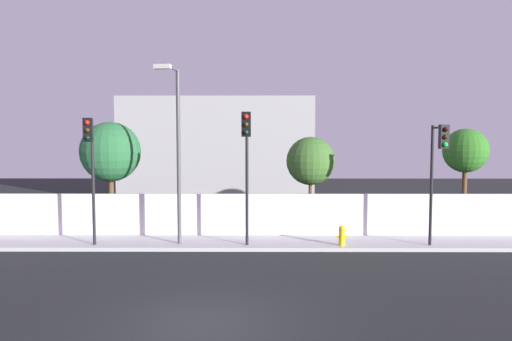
# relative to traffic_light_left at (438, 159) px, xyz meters

# --- Properties ---
(ground_plane) EXTENTS (80.00, 80.00, 0.00)m
(ground_plane) POSITION_rel_traffic_light_left_xyz_m (-8.15, -7.08, -3.58)
(ground_plane) COLOR black
(sidewalk) EXTENTS (36.00, 2.40, 0.15)m
(sidewalk) POSITION_rel_traffic_light_left_xyz_m (-8.15, 1.12, -3.51)
(sidewalk) COLOR #B5B5B5
(sidewalk) RESTS_ON ground
(perimeter_wall) EXTENTS (36.00, 0.18, 1.80)m
(perimeter_wall) POSITION_rel_traffic_light_left_xyz_m (-8.15, 2.41, -2.53)
(perimeter_wall) COLOR white
(perimeter_wall) RESTS_ON sidewalk
(traffic_light_left) EXTENTS (0.36, 1.11, 4.73)m
(traffic_light_left) POSITION_rel_traffic_light_left_xyz_m (0.00, 0.00, 0.00)
(traffic_light_left) COLOR black
(traffic_light_left) RESTS_ON sidewalk
(traffic_light_center) EXTENTS (0.40, 1.12, 4.98)m
(traffic_light_center) POSITION_rel_traffic_light_left_xyz_m (-13.29, 0.01, 0.17)
(traffic_light_center) COLOR black
(traffic_light_center) RESTS_ON sidewalk
(traffic_light_right) EXTENTS (0.34, 1.63, 5.17)m
(traffic_light_right) POSITION_rel_traffic_light_left_xyz_m (-7.30, -0.24, 0.32)
(traffic_light_right) COLOR black
(traffic_light_right) RESTS_ON sidewalk
(street_lamp_curbside) EXTENTS (0.63, 1.99, 6.91)m
(street_lamp_curbside) POSITION_rel_traffic_light_left_xyz_m (-10.05, 0.41, 0.64)
(street_lamp_curbside) COLOR #4C4C51
(street_lamp_curbside) RESTS_ON sidewalk
(fire_hydrant) EXTENTS (0.44, 0.26, 0.80)m
(fire_hydrant) POSITION_rel_traffic_light_left_xyz_m (-3.57, 0.34, -3.01)
(fire_hydrant) COLOR gold
(fire_hydrant) RESTS_ON sidewalk
(roadside_tree_leftmost) EXTENTS (2.73, 2.73, 5.12)m
(roadside_tree_leftmost) POSITION_rel_traffic_light_left_xyz_m (-13.61, 3.43, 0.15)
(roadside_tree_leftmost) COLOR brown
(roadside_tree_leftmost) RESTS_ON ground
(roadside_tree_midleft) EXTENTS (2.21, 2.21, 4.44)m
(roadside_tree_midleft) POSITION_rel_traffic_light_left_xyz_m (-4.48, 3.43, -0.26)
(roadside_tree_midleft) COLOR brown
(roadside_tree_midleft) RESTS_ON ground
(roadside_tree_midright) EXTENTS (2.00, 2.00, 4.81)m
(roadside_tree_midright) POSITION_rel_traffic_light_left_xyz_m (2.55, 3.43, 0.19)
(roadside_tree_midright) COLOR brown
(roadside_tree_midright) RESTS_ON ground
(low_building_distant) EXTENTS (13.41, 6.00, 7.21)m
(low_building_distant) POSITION_rel_traffic_light_left_xyz_m (-9.78, 16.41, 0.02)
(low_building_distant) COLOR #9D9D9D
(low_building_distant) RESTS_ON ground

